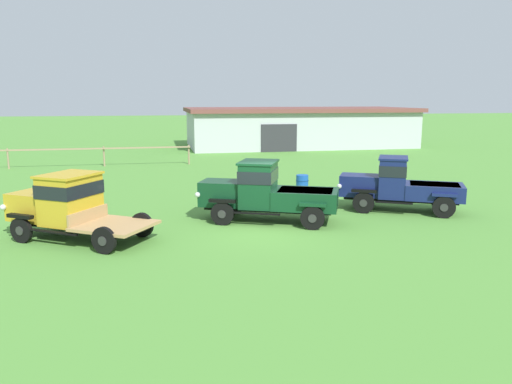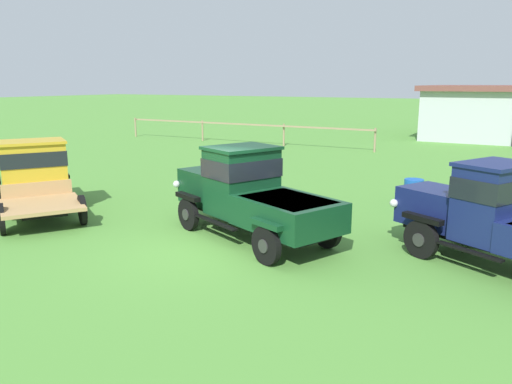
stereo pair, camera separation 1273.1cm
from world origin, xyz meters
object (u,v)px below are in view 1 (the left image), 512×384
object	(u,v)px
vintage_truck_second_in_line	(266,191)
vintage_truck_midrow_center	(398,185)
farm_shed	(298,127)
vintage_truck_foreground_near	(65,204)
oil_drum_beside_row	(302,184)

from	to	relation	value
vintage_truck_second_in_line	vintage_truck_midrow_center	bearing A→B (deg)	6.37
farm_shed	vintage_truck_foreground_near	size ratio (longest dim) A/B	4.07
vintage_truck_foreground_near	vintage_truck_second_in_line	xyz separation A→B (m)	(7.07, 0.93, -0.02)
oil_drum_beside_row	vintage_truck_foreground_near	bearing A→B (deg)	-148.61
vintage_truck_second_in_line	oil_drum_beside_row	world-z (taller)	vintage_truck_second_in_line
farm_shed	vintage_truck_midrow_center	distance (m)	28.56
vintage_truck_second_in_line	vintage_truck_midrow_center	xyz separation A→B (m)	(5.79, 0.65, -0.05)
vintage_truck_midrow_center	vintage_truck_foreground_near	bearing A→B (deg)	-173.02
vintage_truck_second_in_line	vintage_truck_midrow_center	distance (m)	5.83
farm_shed	vintage_truck_midrow_center	world-z (taller)	farm_shed
vintage_truck_foreground_near	vintage_truck_second_in_line	bearing A→B (deg)	7.48
farm_shed	vintage_truck_midrow_center	size ratio (longest dim) A/B	4.20
farm_shed	vintage_truck_foreground_near	bearing A→B (deg)	-119.36
farm_shed	vintage_truck_midrow_center	bearing A→B (deg)	-97.92
vintage_truck_foreground_near	oil_drum_beside_row	world-z (taller)	vintage_truck_foreground_near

